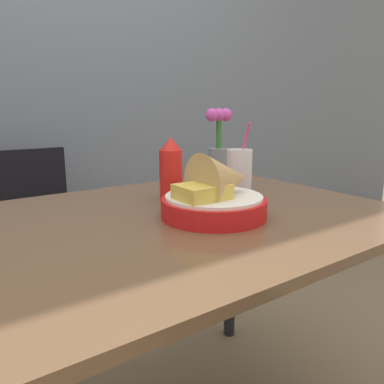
{
  "coord_description": "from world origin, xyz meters",
  "views": [
    {
      "loc": [
        -0.52,
        -0.79,
        1.02
      ],
      "look_at": [
        0.03,
        -0.02,
        0.81
      ],
      "focal_mm": 35.0,
      "sensor_mm": 36.0,
      "label": 1
    }
  ],
  "objects": [
    {
      "name": "wall_window",
      "position": [
        0.0,
        1.28,
        1.3
      ],
      "size": [
        7.0,
        0.06,
        2.6
      ],
      "color": "slate",
      "rests_on": "ground_plane"
    },
    {
      "name": "dining_table",
      "position": [
        0.0,
        0.0,
        0.65
      ],
      "size": [
        1.16,
        0.86,
        0.75
      ],
      "color": "brown",
      "rests_on": "ground_plane"
    },
    {
      "name": "chair_far_window",
      "position": [
        -0.2,
        0.89,
        0.51
      ],
      "size": [
        0.4,
        0.4,
        0.84
      ],
      "color": "black",
      "rests_on": "ground_plane"
    },
    {
      "name": "food_basket",
      "position": [
        0.08,
        -0.07,
        0.81
      ],
      "size": [
        0.27,
        0.27,
        0.17
      ],
      "color": "red",
      "rests_on": "dining_table"
    },
    {
      "name": "ketchup_bottle",
      "position": [
        0.07,
        0.14,
        0.84
      ],
      "size": [
        0.07,
        0.07,
        0.19
      ],
      "color": "red",
      "rests_on": "dining_table"
    },
    {
      "name": "drink_cup",
      "position": [
        0.28,
        0.07,
        0.82
      ],
      "size": [
        0.08,
        0.08,
        0.23
      ],
      "color": "silver",
      "rests_on": "dining_table"
    },
    {
      "name": "flower_vase",
      "position": [
        0.37,
        0.29,
        0.87
      ],
      "size": [
        0.11,
        0.08,
        0.27
      ],
      "color": "gray",
      "rests_on": "dining_table"
    }
  ]
}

